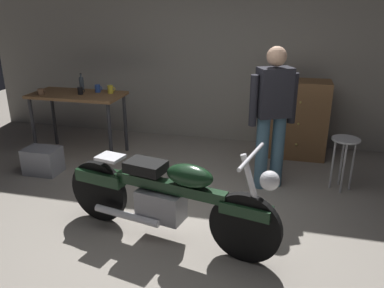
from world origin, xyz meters
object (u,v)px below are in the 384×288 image
object	(u,v)px
mug_blue_enamel	(98,88)
mug_black_matte	(80,91)
motorcycle	(167,196)
mug_yellow_tall	(111,89)
bottle	(82,83)
shop_stool	(345,150)
person_standing	(273,113)
mug_brown_stoneware	(41,92)
storage_bin	(43,161)
wooden_dresser	(298,119)

from	to	relation	value
mug_blue_enamel	mug_black_matte	xyz separation A→B (m)	(-0.17, -0.18, -0.00)
motorcycle	mug_yellow_tall	size ratio (longest dim) A/B	18.77
motorcycle	mug_yellow_tall	world-z (taller)	mug_yellow_tall
mug_black_matte	bottle	bearing A→B (deg)	115.32
shop_stool	mug_black_matte	xyz separation A→B (m)	(-3.49, 0.27, 0.45)
person_standing	bottle	world-z (taller)	person_standing
mug_black_matte	bottle	distance (m)	0.31
person_standing	mug_brown_stoneware	world-z (taller)	person_standing
person_standing	bottle	size ratio (longest dim) A/B	6.93
bottle	mug_black_matte	bearing A→B (deg)	-64.68
storage_bin	mug_blue_enamel	distance (m)	1.26
person_standing	storage_bin	distance (m)	2.99
shop_stool	motorcycle	bearing A→B (deg)	-138.82
mug_black_matte	storage_bin	bearing A→B (deg)	-108.09
mug_yellow_tall	shop_stool	bearing A→B (deg)	-7.90
person_standing	wooden_dresser	size ratio (longest dim) A/B	1.52
motorcycle	mug_brown_stoneware	bearing A→B (deg)	157.21
storage_bin	mug_brown_stoneware	world-z (taller)	mug_brown_stoneware
storage_bin	mug_yellow_tall	bearing A→B (deg)	55.27
person_standing	mug_black_matte	bearing A→B (deg)	-35.91
wooden_dresser	mug_black_matte	xyz separation A→B (m)	(-2.97, -0.70, 0.40)
wooden_dresser	mug_blue_enamel	size ratio (longest dim) A/B	9.85
bottle	wooden_dresser	bearing A→B (deg)	7.87
mug_yellow_tall	storage_bin	bearing A→B (deg)	-124.73
mug_yellow_tall	wooden_dresser	bearing A→B (deg)	11.78
shop_stool	storage_bin	size ratio (longest dim) A/B	1.45
person_standing	shop_stool	bearing A→B (deg)	161.34
mug_brown_stoneware	bottle	xyz separation A→B (m)	(0.39, 0.43, 0.05)
person_standing	mug_yellow_tall	size ratio (longest dim) A/B	14.53
person_standing	storage_bin	world-z (taller)	person_standing
mug_brown_stoneware	person_standing	bearing A→B (deg)	-4.39
mug_yellow_tall	mug_black_matte	world-z (taller)	mug_yellow_tall
shop_stool	wooden_dresser	xyz separation A→B (m)	(-0.52, 0.97, 0.05)
motorcycle	storage_bin	bearing A→B (deg)	164.69
mug_blue_enamel	bottle	distance (m)	0.32
person_standing	mug_blue_enamel	distance (m)	2.54
mug_blue_enamel	mug_black_matte	world-z (taller)	mug_blue_enamel
shop_stool	mug_black_matte	size ratio (longest dim) A/B	6.02
motorcycle	person_standing	size ratio (longest dim) A/B	1.29
motorcycle	person_standing	distance (m)	1.67
shop_stool	person_standing	bearing A→B (deg)	-171.30
mug_yellow_tall	bottle	xyz separation A→B (m)	(-0.51, 0.11, 0.04)
storage_bin	wooden_dresser	bearing A→B (deg)	23.89
storage_bin	bottle	bearing A→B (deg)	84.12
mug_brown_stoneware	motorcycle	bearing A→B (deg)	-34.71
motorcycle	shop_stool	world-z (taller)	motorcycle
storage_bin	mug_yellow_tall	size ratio (longest dim) A/B	3.83
shop_stool	bottle	world-z (taller)	bottle
storage_bin	mug_brown_stoneware	xyz separation A→B (m)	(-0.28, 0.56, 0.77)
mug_brown_stoneware	bottle	distance (m)	0.58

